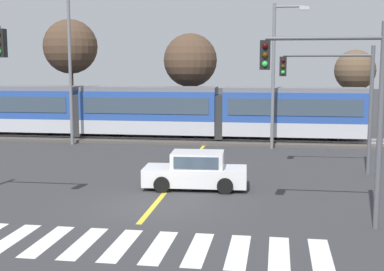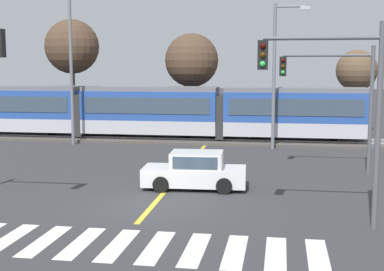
{
  "view_description": "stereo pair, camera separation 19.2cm",
  "coord_description": "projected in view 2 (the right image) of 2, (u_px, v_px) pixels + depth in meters",
  "views": [
    {
      "loc": [
        4.09,
        -18.23,
        5.04
      ],
      "look_at": [
        0.3,
        7.52,
        1.6
      ],
      "focal_mm": 50.0,
      "sensor_mm": 36.0,
      "label": 1
    },
    {
      "loc": [
        4.28,
        -18.2,
        5.04
      ],
      "look_at": [
        0.3,
        7.52,
        1.6
      ],
      "focal_mm": 50.0,
      "sensor_mm": 36.0,
      "label": 2
    }
  ],
  "objects": [
    {
      "name": "bare_tree_far_west",
      "position": [
        72.0,
        47.0,
        40.0
      ],
      "size": [
        4.05,
        4.05,
        8.44
      ],
      "color": "brown",
      "rests_on": "ground"
    },
    {
      "name": "traffic_light_near_right",
      "position": [
        338.0,
        95.0,
        16.19
      ],
      "size": [
        3.75,
        0.38,
        6.33
      ],
      "color": "#515459",
      "rests_on": "ground"
    },
    {
      "name": "rail_far",
      "position": [
        210.0,
        137.0,
        36.19
      ],
      "size": [
        120.0,
        0.08,
        0.1
      ],
      "primitive_type": "cube",
      "color": "#939399",
      "rests_on": "track_bed"
    },
    {
      "name": "crosswalk_stripe_7",
      "position": [
        195.0,
        249.0,
        14.7
      ],
      "size": [
        0.6,
        2.81,
        0.01
      ],
      "primitive_type": "cube",
      "rotation": [
        0.0,
        0.0,
        -0.01
      ],
      "color": "silver",
      "rests_on": "ground"
    },
    {
      "name": "bare_tree_west",
      "position": [
        192.0,
        61.0,
        38.97
      ],
      "size": [
        3.9,
        3.9,
        7.33
      ],
      "color": "brown",
      "rests_on": "ground"
    },
    {
      "name": "crosswalk_stripe_5",
      "position": [
        118.0,
        245.0,
        15.06
      ],
      "size": [
        0.6,
        2.81,
        0.01
      ],
      "primitive_type": "cube",
      "rotation": [
        0.0,
        0.0,
        -0.01
      ],
      "color": "silver",
      "rests_on": "ground"
    },
    {
      "name": "lane_centre_line",
      "position": [
        182.0,
        172.0,
        25.29
      ],
      "size": [
        0.2,
        16.88,
        0.01
      ],
      "primitive_type": "cube",
      "color": "gold",
      "rests_on": "ground"
    },
    {
      "name": "crosswalk_stripe_6",
      "position": [
        156.0,
        247.0,
        14.88
      ],
      "size": [
        0.6,
        2.81,
        0.01
      ],
      "primitive_type": "cube",
      "rotation": [
        0.0,
        0.0,
        -0.01
      ],
      "color": "silver",
      "rests_on": "ground"
    },
    {
      "name": "street_lamp_west",
      "position": [
        73.0,
        61.0,
        33.46
      ],
      "size": [
        2.0,
        0.28,
        9.44
      ],
      "color": "slate",
      "rests_on": "ground"
    },
    {
      "name": "crosswalk_stripe_4",
      "position": [
        81.0,
        243.0,
        15.24
      ],
      "size": [
        0.6,
        2.81,
        0.01
      ],
      "primitive_type": "cube",
      "rotation": [
        0.0,
        0.0,
        -0.01
      ],
      "color": "silver",
      "rests_on": "ground"
    },
    {
      "name": "street_lamp_centre",
      "position": [
        277.0,
        68.0,
        31.6
      ],
      "size": [
        2.08,
        0.28,
        8.62
      ],
      "color": "slate",
      "rests_on": "ground"
    },
    {
      "name": "crosswalk_stripe_2",
      "position": [
        10.0,
        239.0,
        15.6
      ],
      "size": [
        0.6,
        2.81,
        0.01
      ],
      "primitive_type": "cube",
      "rotation": [
        0.0,
        0.0,
        -0.01
      ],
      "color": "silver",
      "rests_on": "ground"
    },
    {
      "name": "crosswalk_stripe_3",
      "position": [
        45.0,
        241.0,
        15.42
      ],
      "size": [
        0.6,
        2.81,
        0.01
      ],
      "primitive_type": "cube",
      "rotation": [
        0.0,
        0.0,
        -0.01
      ],
      "color": "silver",
      "rests_on": "ground"
    },
    {
      "name": "rail_near",
      "position": [
        207.0,
        139.0,
        34.78
      ],
      "size": [
        120.0,
        0.08,
        0.1
      ],
      "primitive_type": "cube",
      "color": "#939399",
      "rests_on": "track_bed"
    },
    {
      "name": "light_rail_tram",
      "position": [
        151.0,
        110.0,
        35.83
      ],
      "size": [
        28.0,
        2.64,
        3.43
      ],
      "color": "#B7BAC1",
      "rests_on": "track_bed"
    },
    {
      "name": "ground_plane",
      "position": [
        152.0,
        207.0,
        19.14
      ],
      "size": [
        200.0,
        200.0,
        0.0
      ],
      "primitive_type": "plane",
      "color": "#333335"
    },
    {
      "name": "crosswalk_stripe_10",
      "position": [
        318.0,
        256.0,
        14.16
      ],
      "size": [
        0.6,
        2.81,
        0.01
      ],
      "primitive_type": "cube",
      "rotation": [
        0.0,
        0.0,
        -0.01
      ],
      "color": "silver",
      "rests_on": "ground"
    },
    {
      "name": "bare_tree_east",
      "position": [
        357.0,
        71.0,
        38.66
      ],
      "size": [
        2.97,
        2.97,
        6.15
      ],
      "color": "brown",
      "rests_on": "ground"
    },
    {
      "name": "crosswalk_stripe_8",
      "position": [
        235.0,
        252.0,
        14.52
      ],
      "size": [
        0.6,
        2.81,
        0.01
      ],
      "primitive_type": "cube",
      "rotation": [
        0.0,
        0.0,
        -0.01
      ],
      "color": "silver",
      "rests_on": "ground"
    },
    {
      "name": "crosswalk_stripe_9",
      "position": [
        276.0,
        254.0,
        14.34
      ],
      "size": [
        0.6,
        2.81,
        0.01
      ],
      "primitive_type": "cube",
      "rotation": [
        0.0,
        0.0,
        -0.01
      ],
      "color": "silver",
      "rests_on": "ground"
    },
    {
      "name": "track_bed",
      "position": [
        209.0,
        140.0,
        35.5
      ],
      "size": [
        120.0,
        4.0,
        0.18
      ],
      "primitive_type": "cube",
      "color": "#4C4742",
      "rests_on": "ground"
    },
    {
      "name": "sedan_crossing",
      "position": [
        195.0,
        172.0,
        21.91
      ],
      "size": [
        4.27,
        2.06,
        1.52
      ],
      "color": "silver",
      "rests_on": "ground"
    },
    {
      "name": "traffic_light_mid_right",
      "position": [
        339.0,
        89.0,
        24.44
      ],
      "size": [
        4.25,
        0.38,
        5.91
      ],
      "color": "#515459",
      "rests_on": "ground"
    }
  ]
}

